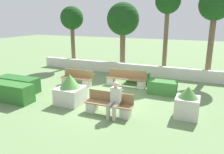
# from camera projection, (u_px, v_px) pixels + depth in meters

# --- Properties ---
(ground_plane) EXTENTS (60.00, 60.00, 0.00)m
(ground_plane) POSITION_uv_depth(u_px,v_px,m) (102.00, 98.00, 10.12)
(ground_plane) COLOR #6B8956
(perimeter_wall) EXTENTS (13.68, 0.30, 0.69)m
(perimeter_wall) POSITION_uv_depth(u_px,v_px,m) (133.00, 69.00, 14.20)
(perimeter_wall) COLOR beige
(perimeter_wall) RESTS_ON ground_plane
(bench_front) EXTENTS (1.87, 0.48, 0.84)m
(bench_front) POSITION_uv_depth(u_px,v_px,m) (109.00, 106.00, 8.34)
(bench_front) COLOR #937047
(bench_front) RESTS_ON ground_plane
(bench_left_side) EXTENTS (1.78, 0.48, 0.84)m
(bench_left_side) POSITION_uv_depth(u_px,v_px,m) (77.00, 80.00, 11.93)
(bench_left_side) COLOR #937047
(bench_left_side) RESTS_ON ground_plane
(bench_right_side) EXTENTS (2.19, 0.49, 0.84)m
(bench_right_side) POSITION_uv_depth(u_px,v_px,m) (126.00, 80.00, 11.83)
(bench_right_side) COLOR #937047
(bench_right_side) RESTS_ON ground_plane
(person_seated_man) EXTENTS (0.38, 0.64, 1.33)m
(person_seated_man) POSITION_uv_depth(u_px,v_px,m) (115.00, 98.00, 8.00)
(person_seated_man) COLOR #B2A893
(person_seated_man) RESTS_ON ground_plane
(hedge_block_near_left) EXTENTS (2.15, 0.71, 0.82)m
(hedge_block_near_left) POSITION_uv_depth(u_px,v_px,m) (11.00, 92.00, 9.64)
(hedge_block_near_left) COLOR #33702D
(hedge_block_near_left) RESTS_ON ground_plane
(hedge_block_near_right) EXTENTS (1.21, 0.66, 0.58)m
(hedge_block_near_right) POSITION_uv_depth(u_px,v_px,m) (138.00, 77.00, 12.46)
(hedge_block_near_right) COLOR #286028
(hedge_block_near_right) RESTS_ON ground_plane
(hedge_block_mid_left) EXTENTS (1.35, 0.69, 0.65)m
(hedge_block_mid_left) POSITION_uv_depth(u_px,v_px,m) (162.00, 87.00, 10.55)
(hedge_block_mid_left) COLOR #3D7A38
(hedge_block_mid_left) RESTS_ON ground_plane
(hedge_block_mid_right) EXTENTS (2.20, 0.79, 0.73)m
(hedge_block_mid_right) POSITION_uv_depth(u_px,v_px,m) (18.00, 84.00, 10.90)
(hedge_block_mid_right) COLOR #286028
(hedge_block_mid_right) RESTS_ON ground_plane
(planter_corner_left) EXTENTS (1.07, 1.07, 1.30)m
(planter_corner_left) POSITION_uv_depth(u_px,v_px,m) (70.00, 90.00, 9.32)
(planter_corner_left) COLOR beige
(planter_corner_left) RESTS_ON ground_plane
(planter_corner_right) EXTENTS (0.85, 0.85, 1.18)m
(planter_corner_right) POSITION_uv_depth(u_px,v_px,m) (187.00, 103.00, 8.02)
(planter_corner_right) COLOR beige
(planter_corner_right) RESTS_ON ground_plane
(tree_leftmost) EXTENTS (1.64, 1.64, 4.40)m
(tree_leftmost) POSITION_uv_depth(u_px,v_px,m) (72.00, 20.00, 15.66)
(tree_leftmost) COLOR brown
(tree_leftmost) RESTS_ON ground_plane
(tree_center_left) EXTENTS (2.22, 2.22, 4.61)m
(tree_center_left) POSITION_uv_depth(u_px,v_px,m) (123.00, 20.00, 14.92)
(tree_center_left) COLOR brown
(tree_center_left) RESTS_ON ground_plane
(tree_center_right) EXTENTS (1.51, 1.51, 5.30)m
(tree_center_right) POSITION_uv_depth(u_px,v_px,m) (168.00, 4.00, 12.97)
(tree_center_right) COLOR brown
(tree_center_right) RESTS_ON ground_plane
(tree_rightmost) EXTENTS (1.82, 1.82, 5.23)m
(tree_rightmost) POSITION_uv_depth(u_px,v_px,m) (215.00, 7.00, 12.32)
(tree_rightmost) COLOR brown
(tree_rightmost) RESTS_ON ground_plane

